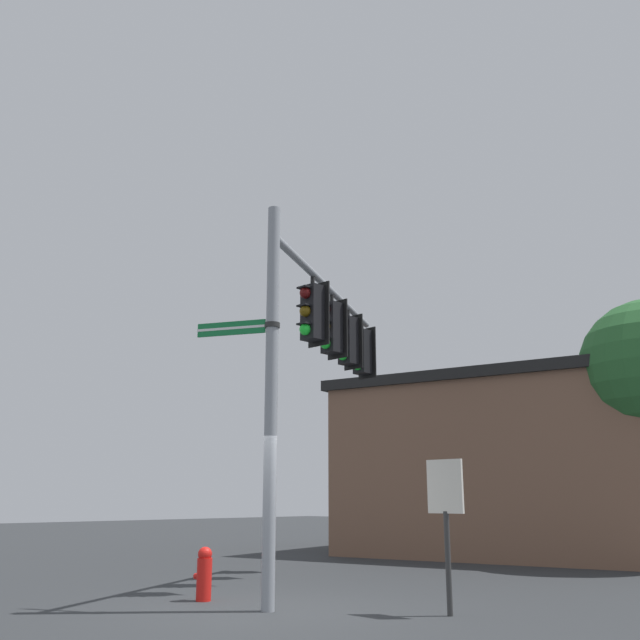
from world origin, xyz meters
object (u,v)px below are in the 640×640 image
traffic_light_mid_outer (348,341)px  fire_hydrant (204,573)px  traffic_light_nearest_pole (312,312)px  street_name_sign (246,327)px  traffic_light_arm_end (362,352)px  traffic_light_mid_inner (331,328)px  historical_marker (446,511)px

traffic_light_mid_outer → fire_hydrant: 6.17m
traffic_light_nearest_pole → street_name_sign: (-0.56, 2.03, -0.73)m
traffic_light_arm_end → street_name_sign: 5.99m
traffic_light_mid_inner → traffic_light_mid_outer: size_ratio=1.00×
traffic_light_nearest_pole → fire_hydrant: 4.94m
traffic_light_arm_end → traffic_light_nearest_pole: bearing=117.5°
historical_marker → traffic_light_nearest_pole: bearing=-5.8°
traffic_light_nearest_pole → street_name_sign: size_ratio=1.03×
traffic_light_mid_inner → traffic_light_arm_end: same height
traffic_light_mid_outer → historical_marker: 6.13m
traffic_light_mid_outer → fire_hydrant: size_ratio=1.59×
traffic_light_arm_end → historical_marker: (-4.86, 3.75, -3.56)m
traffic_light_mid_inner → fire_hydrant: bearing=90.5°
traffic_light_nearest_pole → traffic_light_arm_end: (1.79, -3.44, 0.00)m
street_name_sign → fire_hydrant: bearing=-9.7°
street_name_sign → fire_hydrant: size_ratio=1.55×
fire_hydrant → historical_marker: size_ratio=0.39×
traffic_light_mid_outer → fire_hydrant: traffic_light_mid_outer is taller
traffic_light_mid_outer → traffic_light_mid_inner: bearing=117.5°
traffic_light_arm_end → street_name_sign: (-2.35, 5.47, -0.73)m
traffic_light_nearest_pole → traffic_light_mid_outer: (1.20, -2.29, 0.00)m
traffic_light_nearest_pole → historical_marker: 4.71m
traffic_light_mid_inner → traffic_light_mid_outer: bearing=-62.5°
traffic_light_mid_inner → historical_marker: (-3.66, 1.46, -3.56)m
traffic_light_nearest_pole → traffic_light_mid_outer: size_ratio=1.00×
historical_marker → street_name_sign: bearing=34.3°
street_name_sign → fire_hydrant: street_name_sign is taller
street_name_sign → historical_marker: 4.15m
traffic_light_mid_inner → traffic_light_mid_outer: 1.29m
traffic_light_mid_inner → street_name_sign: 3.45m
traffic_light_nearest_pole → traffic_light_arm_end: size_ratio=1.00×
fire_hydrant → historical_marker: bearing=-157.3°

